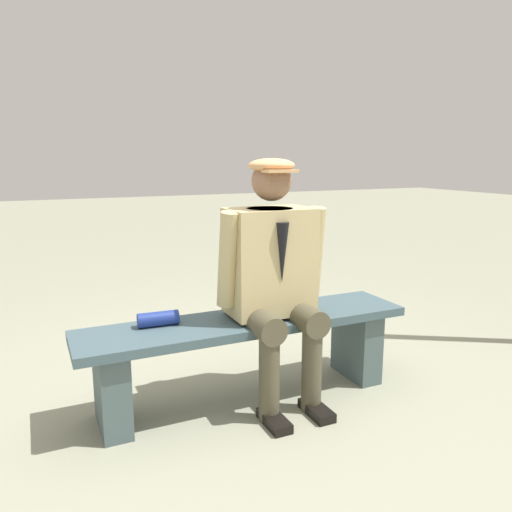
% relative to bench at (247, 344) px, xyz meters
% --- Properties ---
extents(ground_plane, '(30.00, 30.00, 0.00)m').
position_rel_bench_xyz_m(ground_plane, '(0.00, 0.00, -0.33)').
color(ground_plane, gray).
extents(bench, '(1.88, 0.42, 0.48)m').
position_rel_bench_xyz_m(bench, '(0.00, 0.00, 0.00)').
color(bench, '#405760').
rests_on(bench, ground).
extents(seated_man, '(0.64, 0.59, 1.36)m').
position_rel_bench_xyz_m(seated_man, '(-0.14, 0.05, 0.43)').
color(seated_man, tan).
rests_on(seated_man, ground).
extents(rolled_magazine, '(0.22, 0.09, 0.08)m').
position_rel_bench_xyz_m(rolled_magazine, '(0.48, -0.08, 0.19)').
color(rolled_magazine, navy).
rests_on(rolled_magazine, bench).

